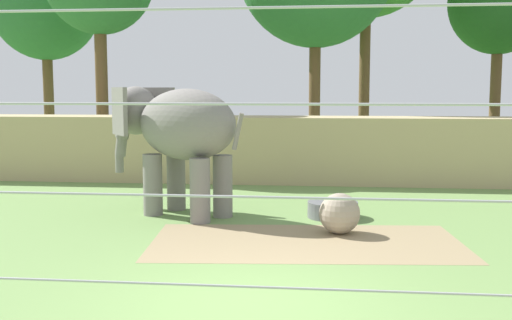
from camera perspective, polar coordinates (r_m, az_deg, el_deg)
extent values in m
plane|color=#6B8E4C|center=(8.27, -0.65, -13.12)|extent=(120.00, 120.00, 0.00)
cube|color=#937F5B|center=(11.44, 4.66, -7.57)|extent=(5.90, 3.37, 0.01)
cube|color=tan|center=(18.81, 3.33, 1.01)|extent=(36.00, 1.80, 1.98)
cylinder|color=gray|center=(13.92, -9.53, -2.26)|extent=(0.43, 0.43, 1.37)
cylinder|color=gray|center=(14.45, -7.40, -1.91)|extent=(0.43, 0.43, 1.37)
cylinder|color=gray|center=(12.97, -5.20, -2.84)|extent=(0.43, 0.43, 1.37)
cylinder|color=gray|center=(13.54, -3.10, -2.43)|extent=(0.43, 0.43, 1.37)
ellipsoid|color=gray|center=(13.57, -6.43, 3.29)|extent=(2.88, 2.45, 1.56)
ellipsoid|color=gray|center=(14.68, -11.05, 4.51)|extent=(1.37, 1.41, 1.13)
cube|color=gray|center=(14.21, -12.51, 4.42)|extent=(0.59, 0.78, 1.07)
cube|color=gray|center=(15.02, -9.15, 4.59)|extent=(0.88, 0.17, 1.07)
cylinder|color=gray|center=(15.01, -12.11, 2.99)|extent=(0.57, 0.51, 0.61)
cylinder|color=gray|center=(15.13, -12.36, 1.38)|extent=(0.43, 0.39, 0.57)
cylinder|color=gray|center=(15.22, -12.52, -0.12)|extent=(0.27, 0.27, 0.54)
cylinder|color=gray|center=(12.66, -1.69, 2.66)|extent=(0.31, 0.23, 0.78)
sphere|color=gray|center=(12.08, 7.74, -4.93)|extent=(0.80, 0.80, 0.80)
cylinder|color=#B7B7BC|center=(4.76, -5.51, -11.44)|extent=(12.72, 0.02, 0.02)
cylinder|color=#B7B7BC|center=(4.59, -5.60, -3.33)|extent=(12.72, 0.02, 0.02)
cylinder|color=#B7B7BC|center=(4.53, -5.70, 5.19)|extent=(12.72, 0.02, 0.02)
cylinder|color=#B7B7BC|center=(4.57, -5.79, 13.76)|extent=(12.72, 0.02, 0.02)
cylinder|color=slate|center=(13.64, 7.11, -4.57)|extent=(1.10, 1.10, 0.35)
cylinder|color=#38607A|center=(13.62, 7.11, -3.97)|extent=(1.01, 1.01, 0.02)
cylinder|color=brown|center=(26.17, 9.99, 7.24)|extent=(0.44, 0.44, 6.36)
cylinder|color=brown|center=(24.17, 5.44, 5.79)|extent=(0.44, 0.44, 5.01)
cylinder|color=brown|center=(23.11, -14.06, 5.77)|extent=(0.44, 0.44, 5.16)
cylinder|color=brown|center=(28.47, -18.62, 5.10)|extent=(0.44, 0.44, 4.55)
ellipsoid|color=#286633|center=(28.72, -18.93, 13.62)|extent=(4.66, 4.66, 4.89)
cylinder|color=brown|center=(27.44, 21.23, 5.08)|extent=(0.44, 0.44, 4.65)
ellipsoid|color=#1E511E|center=(27.67, 21.58, 13.49)|extent=(4.06, 4.06, 4.26)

